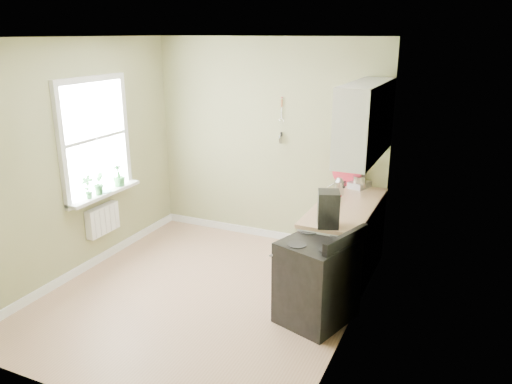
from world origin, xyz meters
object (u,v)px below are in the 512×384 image
at_px(stove, 317,280).
at_px(stand_mixer, 361,174).
at_px(coffee_maker, 328,210).
at_px(kettle, 339,186).

relative_size(stove, stand_mixer, 2.52).
height_order(stove, coffee_maker, coffee_maker).
bearing_deg(stand_mixer, kettle, -111.47).
distance_m(stand_mixer, coffee_maker, 1.44).
height_order(stand_mixer, kettle, stand_mixer).
bearing_deg(stand_mixer, stove, -90.15).
bearing_deg(stand_mixer, coffee_maker, -89.93).
bearing_deg(stove, kettle, 97.14).
height_order(stove, stand_mixer, stand_mixer).
bearing_deg(kettle, stand_mixer, 68.53).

